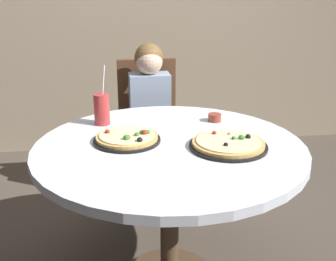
{
  "coord_description": "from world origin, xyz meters",
  "views": [
    {
      "loc": [
        -0.26,
        -1.76,
        1.46
      ],
      "look_at": [
        0.0,
        0.05,
        0.8
      ],
      "focal_mm": 44.98,
      "sensor_mm": 36.0,
      "label": 1
    }
  ],
  "objects_px": {
    "dining_table": "(170,164)",
    "soda_cup": "(102,109)",
    "sauce_bowl": "(215,118)",
    "pizza_veggie": "(127,138)",
    "pizza_cheese": "(228,144)",
    "chair_wooden": "(148,122)",
    "diner_child": "(152,137)"
  },
  "relations": [
    {
      "from": "diner_child",
      "to": "soda_cup",
      "type": "xyz_separation_m",
      "value": [
        -0.3,
        -0.47,
        0.35
      ]
    },
    {
      "from": "chair_wooden",
      "to": "pizza_veggie",
      "type": "bearing_deg",
      "value": -101.51
    },
    {
      "from": "diner_child",
      "to": "chair_wooden",
      "type": "bearing_deg",
      "value": 90.67
    },
    {
      "from": "dining_table",
      "to": "pizza_cheese",
      "type": "xyz_separation_m",
      "value": [
        0.25,
        -0.07,
        0.11
      ]
    },
    {
      "from": "pizza_veggie",
      "to": "pizza_cheese",
      "type": "bearing_deg",
      "value": -17.46
    },
    {
      "from": "pizza_veggie",
      "to": "pizza_cheese",
      "type": "relative_size",
      "value": 0.89
    },
    {
      "from": "sauce_bowl",
      "to": "pizza_cheese",
      "type": "bearing_deg",
      "value": -94.69
    },
    {
      "from": "dining_table",
      "to": "soda_cup",
      "type": "height_order",
      "value": "soda_cup"
    },
    {
      "from": "pizza_veggie",
      "to": "sauce_bowl",
      "type": "xyz_separation_m",
      "value": [
        0.47,
        0.23,
        0.0
      ]
    },
    {
      "from": "soda_cup",
      "to": "sauce_bowl",
      "type": "bearing_deg",
      "value": -3.66
    },
    {
      "from": "pizza_cheese",
      "to": "pizza_veggie",
      "type": "bearing_deg",
      "value": 162.54
    },
    {
      "from": "diner_child",
      "to": "sauce_bowl",
      "type": "height_order",
      "value": "diner_child"
    },
    {
      "from": "soda_cup",
      "to": "chair_wooden",
      "type": "bearing_deg",
      "value": 65.19
    },
    {
      "from": "chair_wooden",
      "to": "soda_cup",
      "type": "xyz_separation_m",
      "value": [
        -0.3,
        -0.65,
        0.3
      ]
    },
    {
      "from": "chair_wooden",
      "to": "dining_table",
      "type": "bearing_deg",
      "value": -89.93
    },
    {
      "from": "chair_wooden",
      "to": "sauce_bowl",
      "type": "height_order",
      "value": "chair_wooden"
    },
    {
      "from": "chair_wooden",
      "to": "soda_cup",
      "type": "height_order",
      "value": "soda_cup"
    },
    {
      "from": "diner_child",
      "to": "dining_table",
      "type": "bearing_deg",
      "value": -90.07
    },
    {
      "from": "pizza_cheese",
      "to": "sauce_bowl",
      "type": "xyz_separation_m",
      "value": [
        0.03,
        0.37,
        0.0
      ]
    },
    {
      "from": "pizza_cheese",
      "to": "sauce_bowl",
      "type": "distance_m",
      "value": 0.37
    },
    {
      "from": "chair_wooden",
      "to": "pizza_veggie",
      "type": "xyz_separation_m",
      "value": [
        -0.19,
        -0.92,
        0.24
      ]
    },
    {
      "from": "dining_table",
      "to": "soda_cup",
      "type": "bearing_deg",
      "value": 132.05
    },
    {
      "from": "pizza_veggie",
      "to": "pizza_cheese",
      "type": "xyz_separation_m",
      "value": [
        0.44,
        -0.14,
        -0.0
      ]
    },
    {
      "from": "dining_table",
      "to": "soda_cup",
      "type": "distance_m",
      "value": 0.48
    },
    {
      "from": "pizza_cheese",
      "to": "chair_wooden",
      "type": "bearing_deg",
      "value": 103.62
    },
    {
      "from": "pizza_veggie",
      "to": "soda_cup",
      "type": "height_order",
      "value": "soda_cup"
    },
    {
      "from": "pizza_veggie",
      "to": "pizza_cheese",
      "type": "height_order",
      "value": "pizza_veggie"
    },
    {
      "from": "chair_wooden",
      "to": "sauce_bowl",
      "type": "relative_size",
      "value": 13.57
    },
    {
      "from": "chair_wooden",
      "to": "diner_child",
      "type": "xyz_separation_m",
      "value": [
        0.0,
        -0.18,
        -0.05
      ]
    },
    {
      "from": "diner_child",
      "to": "soda_cup",
      "type": "relative_size",
      "value": 3.52
    },
    {
      "from": "chair_wooden",
      "to": "pizza_veggie",
      "type": "relative_size",
      "value": 3.05
    },
    {
      "from": "pizza_cheese",
      "to": "soda_cup",
      "type": "bearing_deg",
      "value": 143.9
    }
  ]
}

